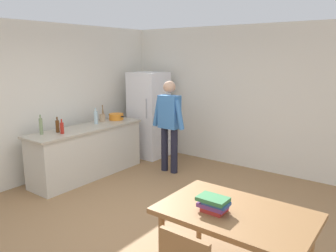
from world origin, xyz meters
name	(u,v)px	position (x,y,z in m)	size (l,w,h in m)	color
ground_plane	(143,226)	(0.00, 0.00, 0.00)	(14.00, 14.00, 0.00)	#936D47
wall_back	(245,98)	(0.00, 3.00, 1.35)	(6.40, 0.12, 2.70)	silver
wall_left	(34,103)	(-2.60, 0.20, 1.35)	(0.12, 5.60, 2.70)	silver
kitchen_counter	(88,152)	(-2.00, 0.80, 0.45)	(0.64, 2.20, 0.90)	beige
refrigerator	(149,115)	(-1.90, 2.40, 0.90)	(0.70, 0.67, 1.80)	white
person	(169,121)	(-0.95, 1.85, 0.98)	(0.70, 0.22, 1.70)	#1E1E2D
dining_table	(236,219)	(1.40, -0.30, 0.67)	(1.40, 0.90, 0.75)	olive
cooking_pot	(116,117)	(-2.08, 1.61, 0.96)	(0.40, 0.28, 0.12)	orange
utensil_jar	(102,117)	(-2.16, 1.33, 0.98)	(0.11, 0.11, 0.32)	tan
bottle_sauce_red	(62,128)	(-1.94, 0.25, 1.00)	(0.06, 0.06, 0.24)	#B22319
bottle_vinegar_tall	(41,126)	(-2.17, 0.02, 1.04)	(0.06, 0.06, 0.32)	gray
bottle_water_clear	(96,117)	(-2.09, 1.10, 1.03)	(0.07, 0.07, 0.30)	silver
bottle_beer_brown	(57,126)	(-2.07, 0.26, 1.01)	(0.06, 0.06, 0.26)	#5B3314
book_stack	(214,204)	(1.24, -0.44, 0.83)	(0.29, 0.20, 0.14)	#B22D28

